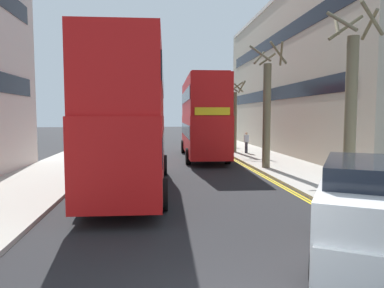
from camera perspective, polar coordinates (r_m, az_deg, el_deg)
The scene contains 13 objects.
sidewalk_right at distance 22.03m, azimuth 14.28°, elevation -3.30°, with size 4.00×80.00×0.14m, color #ADA89E.
sidewalk_left at distance 21.32m, azimuth -20.65°, elevation -3.71°, with size 4.00×80.00×0.14m, color #ADA89E.
kerb_line_outer at distance 19.49m, azimuth 10.53°, elevation -4.45°, with size 0.10×56.00×0.01m, color yellow.
kerb_line_inner at distance 19.45m, azimuth 10.08°, elevation -4.46°, with size 0.10×56.00×0.01m, color yellow.
double_decker_bus_away at distance 14.61m, azimuth -9.59°, elevation 4.45°, with size 3.06×10.88×5.64m.
double_decker_bus_oncoming at distance 25.28m, azimuth 1.73°, elevation 4.58°, with size 3.09×10.89×5.64m.
taxi_minivan at distance 8.26m, azimuth 26.71°, elevation -9.83°, with size 4.02×5.10×2.12m.
pedestrian_far at distance 27.69m, azimuth 8.78°, elevation 0.31°, with size 0.34×0.22×1.62m.
street_tree_near at distance 37.40m, azimuth 3.78°, elevation 4.71°, with size 1.60×1.49×6.45m.
street_tree_mid at distance 28.34m, azimuth 6.87°, elevation 4.30°, with size 1.86×1.89×5.81m.
street_tree_far at distance 13.29m, azimuth 24.25°, elevation 5.08°, with size 1.74×1.66×6.52m.
street_tree_distant at distance 20.08m, azimuth 12.03°, elevation 5.28°, with size 2.06×1.85×6.80m.
townhouse_terrace_right at distance 32.24m, azimuth 21.24°, elevation 10.06°, with size 10.08×28.00×12.54m.
Camera 1 is at (-1.18, -4.43, 3.07)m, focal length 33.00 mm.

